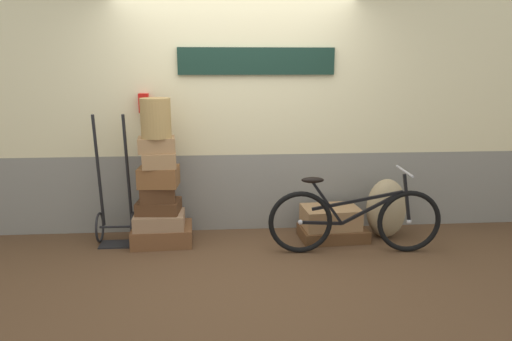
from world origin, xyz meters
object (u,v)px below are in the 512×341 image
Objects in this scene: suitcase_1 at (160,220)px; suitcase_3 at (158,194)px; suitcase_6 at (157,145)px; suitcase_8 at (330,217)px; burlap_sack at (386,208)px; suitcase_5 at (159,160)px; suitcase_2 at (159,206)px; suitcase_7 at (333,233)px; suitcase_4 at (159,176)px; suitcase_0 at (162,234)px; luggage_trolley at (116,214)px; wicker_basket at (156,118)px; bicycle at (354,220)px.

suitcase_3 is (-0.01, 0.02, 0.28)m from suitcase_1.
suitcase_6 reaches higher than suitcase_8.
burlap_sack is (2.40, 0.03, 0.06)m from suitcase_1.
suitcase_5 is 2.44m from burlap_sack.
suitcase_8 is 0.91× the size of burlap_sack.
suitcase_5 reaches higher than suitcase_2.
suitcase_7 is at bearing -7.23° from suitcase_6.
suitcase_6 reaches higher than suitcase_4.
suitcase_1 is 0.46m from suitcase_4.
suitcase_1 is 1.40× the size of suitcase_6.
suitcase_0 is 0.89× the size of suitcase_7.
suitcase_7 is (1.82, 0.01, -0.20)m from suitcase_1.
suitcase_2 is 1.29× the size of suitcase_5.
suitcase_4 is 2.42m from burlap_sack.
wicker_basket is at bearing -10.17° from luggage_trolley.
suitcase_3 is 1.05× the size of suitcase_5.
suitcase_8 is 0.61m from burlap_sack.
suitcase_1 is 0.87× the size of suitcase_8.
suitcase_8 is at bearing 0.58° from wicker_basket.
suitcase_3 is at bearing 176.22° from suitcase_7.
burlap_sack reaches higher than suitcase_2.
suitcase_4 is at bearing 58.51° from suitcase_1.
suitcase_0 is 0.63m from suitcase_4.
luggage_trolley is (-2.26, 0.07, 0.07)m from suitcase_8.
suitcase_4 is 0.23× the size of bicycle.
suitcase_2 is at bearing 98.14° from suitcase_1.
suitcase_6 is 0.62× the size of suitcase_8.
suitcase_8 is at bearing 109.32° from bicycle.
wicker_basket is (0.02, -0.00, 0.77)m from suitcase_3.
suitcase_1 is at bearing -97.09° from suitcase_6.
suitcase_3 is 0.89× the size of wicker_basket.
suitcase_0 is 1.77× the size of suitcase_3.
burlap_sack is (0.58, 0.01, 0.26)m from suitcase_7.
wicker_basket is (0.01, -0.03, 0.27)m from suitcase_6.
wicker_basket is 1.11m from luggage_trolley.
wicker_basket reaches higher than luggage_trolley.
wicker_basket reaches higher than suitcase_0.
suitcase_6 reaches higher than suitcase_5.
suitcase_1 is 1.46× the size of suitcase_3.
suitcase_6 is (-0.02, 0.01, 0.95)m from suitcase_0.
suitcase_2 is at bearing 159.75° from suitcase_0.
suitcase_4 is (0.02, -0.02, 0.32)m from suitcase_2.
suitcase_0 is 1.05× the size of suitcase_8.
suitcase_2 is at bearing 175.65° from suitcase_7.
bicycle reaches higher than burlap_sack.
wicker_basket reaches higher than suitcase_2.
suitcase_6 is (-0.01, 0.02, 0.32)m from suitcase_4.
bicycle is at bearing -18.24° from suitcase_6.
suitcase_5 is at bearing -56.12° from suitcase_4.
suitcase_1 is 2.40m from burlap_sack.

